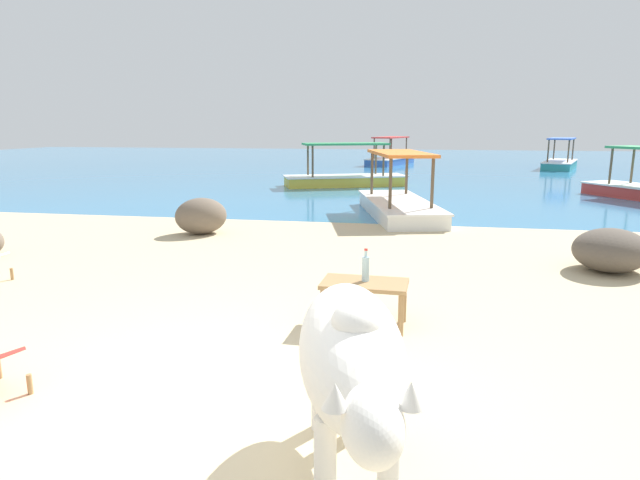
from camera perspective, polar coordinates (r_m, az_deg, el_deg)
The scene contains 11 objects.
sand_beach at distance 3.69m, azimuth -14.04°, elevation -17.56°, with size 18.00×14.00×0.04m, color #CCB78E.
water_surface at distance 25.02m, azimuth 7.07°, elevation 7.62°, with size 60.00×36.00×0.03m, color teal.
cow at distance 2.77m, azimuth 3.30°, elevation -11.90°, with size 0.80×1.79×1.00m.
low_bench_table at distance 4.90m, azimuth 4.68°, elevation -5.12°, with size 0.78×0.47×0.41m.
bottle at distance 4.87m, azimuth 4.79°, elevation -2.94°, with size 0.07×0.07×0.30m.
shore_rock_medium at distance 7.64m, azimuth 28.11°, elevation -0.93°, with size 1.00×0.88×0.53m, color brown.
shore_rock_small at distance 9.28m, azimuth -12.32°, elevation 2.47°, with size 0.86×0.66×0.60m, color #6B5B4C.
boat_yellow at distance 16.68m, azimuth 2.65°, elevation 6.61°, with size 3.84×2.43×1.29m.
boat_blue at distance 26.24m, azimuth 7.37°, elevation 8.44°, with size 2.25×3.85×1.29m.
boat_white at distance 11.15m, azimuth 8.22°, elevation 3.89°, with size 1.99×3.84×1.29m.
boat_teal at distance 25.81m, azimuth 23.79°, elevation 7.49°, with size 2.27×3.85×1.29m.
Camera 1 is at (1.39, -2.91, 1.81)m, focal length 30.62 mm.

